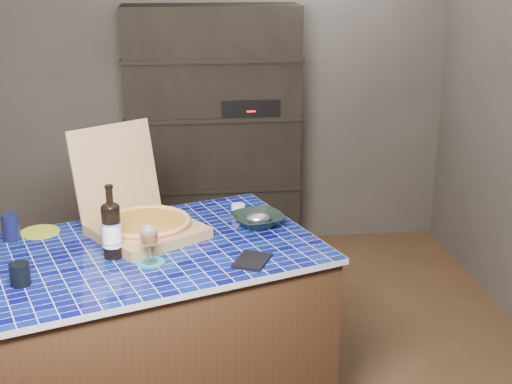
{
  "coord_description": "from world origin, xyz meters",
  "views": [
    {
      "loc": [
        -0.28,
        -3.39,
        2.13
      ],
      "look_at": [
        0.13,
        0.0,
        0.98
      ],
      "focal_mm": 50.0,
      "sensor_mm": 36.0,
      "label": 1
    }
  ],
  "objects": [
    {
      "name": "room",
      "position": [
        0.0,
        0.0,
        1.25
      ],
      "size": [
        3.5,
        3.5,
        3.5
      ],
      "color": "brown",
      "rests_on": "ground"
    },
    {
      "name": "shelving_unit",
      "position": [
        0.0,
        1.53,
        0.9
      ],
      "size": [
        1.2,
        0.41,
        1.8
      ],
      "color": "black",
      "rests_on": "floor"
    },
    {
      "name": "kitchen_island",
      "position": [
        -0.43,
        -0.38,
        0.43
      ],
      "size": [
        1.8,
        1.45,
        0.86
      ],
      "rotation": [
        0.0,
        0.0,
        0.34
      ],
      "color": "#412419",
      "rests_on": "floor"
    },
    {
      "name": "pizza_box",
      "position": [
        -0.43,
        -0.2,
        0.93
      ],
      "size": [
        0.67,
        0.7,
        0.49
      ],
      "rotation": [
        0.0,
        0.0,
        0.59
      ],
      "color": "olive",
      "rests_on": "kitchen_island"
    },
    {
      "name": "mead_bottle",
      "position": [
        -0.56,
        -0.45,
        0.99
      ],
      "size": [
        0.09,
        0.09,
        0.33
      ],
      "color": "black",
      "rests_on": "kitchen_island"
    },
    {
      "name": "teal_trivet",
      "position": [
        -0.4,
        -0.54,
        0.86
      ],
      "size": [
        0.13,
        0.13,
        0.01
      ],
      "primitive_type": "cylinder",
      "color": "#1A6C88",
      "rests_on": "kitchen_island"
    },
    {
      "name": "wine_glass",
      "position": [
        -0.4,
        -0.54,
        0.98
      ],
      "size": [
        0.08,
        0.08,
        0.17
      ],
      "color": "white",
      "rests_on": "teal_trivet"
    },
    {
      "name": "tumbler",
      "position": [
        -0.91,
        -0.69,
        0.9
      ],
      "size": [
        0.08,
        0.08,
        0.09
      ],
      "primitive_type": "cylinder",
      "color": "black",
      "rests_on": "kitchen_island"
    },
    {
      "name": "dvd_case",
      "position": [
        0.04,
        -0.58,
        0.86
      ],
      "size": [
        0.2,
        0.22,
        0.01
      ],
      "primitive_type": "cube",
      "rotation": [
        0.0,
        0.0,
        -0.45
      ],
      "color": "black",
      "rests_on": "kitchen_island"
    },
    {
      "name": "bowl",
      "position": [
        0.12,
        -0.15,
        0.89
      ],
      "size": [
        0.31,
        0.31,
        0.06
      ],
      "primitive_type": "imported",
      "rotation": [
        0.0,
        0.0,
        0.36
      ],
      "color": "black",
      "rests_on": "kitchen_island"
    },
    {
      "name": "foil_contents",
      "position": [
        0.12,
        -0.15,
        0.9
      ],
      "size": [
        0.12,
        0.1,
        0.06
      ],
      "primitive_type": "ellipsoid",
      "color": "silver",
      "rests_on": "bowl"
    },
    {
      "name": "white_jar",
      "position": [
        0.04,
        0.0,
        0.89
      ],
      "size": [
        0.07,
        0.07,
        0.06
      ],
      "primitive_type": "cylinder",
      "color": "silver",
      "rests_on": "kitchen_island"
    },
    {
      "name": "navy_cup",
      "position": [
        -1.05,
        -0.2,
        0.92
      ],
      "size": [
        0.08,
        0.08,
        0.13
      ],
      "primitive_type": "cylinder",
      "color": "black",
      "rests_on": "kitchen_island"
    },
    {
      "name": "green_trivet",
      "position": [
        -0.93,
        -0.12,
        0.86
      ],
      "size": [
        0.19,
        0.19,
        0.01
      ],
      "primitive_type": "cylinder",
      "color": "#929E21",
      "rests_on": "kitchen_island"
    }
  ]
}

